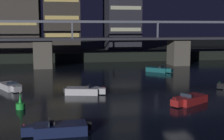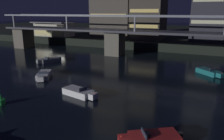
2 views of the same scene
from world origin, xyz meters
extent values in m
plane|color=black|center=(0.00, 0.00, 0.00)|extent=(400.00, 400.00, 0.00)
cube|color=black|center=(0.00, 83.67, 1.10)|extent=(240.00, 80.00, 2.20)
cube|color=#605B51|center=(-14.27, 35.67, 2.77)|extent=(3.60, 4.40, 5.55)
cube|color=#605B51|center=(14.27, 35.67, 2.77)|extent=(3.60, 4.40, 5.55)
cube|color=#33333D|center=(0.00, 35.67, 5.78)|extent=(91.61, 6.40, 0.45)
cube|color=slate|center=(0.00, 32.77, 9.20)|extent=(91.61, 0.36, 0.36)
cube|color=slate|center=(0.00, 38.57, 9.20)|extent=(91.61, 0.36, 0.36)
cube|color=slate|center=(-8.56, 32.77, 7.60)|extent=(0.30, 0.30, 3.20)
cube|color=slate|center=(8.56, 32.77, 7.60)|extent=(0.30, 0.30, 3.20)
cube|color=#F2D172|center=(-22.04, 48.68, 9.02)|extent=(11.62, 0.10, 0.90)
cube|color=#38332D|center=(-10.26, 52.13, 12.35)|extent=(8.52, 11.83, 20.30)
cube|color=#F2D172|center=(-10.26, 46.16, 6.26)|extent=(7.84, 0.10, 0.90)
cube|color=#F2D172|center=(-10.26, 46.16, 10.32)|extent=(7.84, 0.10, 0.90)
cube|color=#F2D172|center=(-10.26, 46.16, 14.38)|extent=(7.84, 0.10, 0.90)
cube|color=beige|center=(5.55, 48.80, 7.56)|extent=(7.76, 0.10, 0.90)
cube|color=beige|center=(5.55, 48.80, 12.92)|extent=(7.76, 0.10, 0.90)
cube|color=#196066|center=(6.51, 26.23, 0.40)|extent=(4.09, 3.98, 0.80)
cube|color=#196066|center=(8.28, 24.60, 0.45)|extent=(1.33, 1.34, 0.70)
cube|color=#283342|center=(7.14, 25.65, 0.98)|extent=(0.99, 1.06, 0.36)
cube|color=#262628|center=(6.95, 25.82, 0.92)|extent=(0.67, 0.68, 0.24)
cube|color=black|center=(4.93, 27.70, 0.50)|extent=(0.51, 0.51, 0.60)
sphere|color=red|center=(8.46, 24.43, 0.88)|extent=(0.12, 0.12, 0.12)
cube|color=#19234C|center=(-11.17, -4.23, 0.40)|extent=(3.95, 1.89, 0.80)
cube|color=#19234C|center=(-13.58, -4.28, 0.45)|extent=(0.92, 1.01, 0.70)
cube|color=#283342|center=(-12.02, -4.25, 0.98)|extent=(0.13, 1.35, 0.36)
cube|color=#262628|center=(-11.77, -4.24, 0.92)|extent=(0.41, 0.57, 0.24)
cube|color=black|center=(-9.02, -4.17, 0.50)|extent=(0.37, 0.37, 0.60)
sphere|color=red|center=(-13.83, -4.29, 0.88)|extent=(0.12, 0.12, 0.12)
cube|color=silver|center=(-17.60, 14.09, 0.40)|extent=(3.44, 4.30, 0.80)
cube|color=silver|center=(-16.45, 11.98, 0.45)|extent=(1.30, 1.26, 0.70)
cube|color=#283342|center=(-17.19, 13.34, 0.98)|extent=(1.24, 0.73, 0.36)
cube|color=#262628|center=(-17.31, 13.56, 0.92)|extent=(0.68, 0.62, 0.24)
cube|color=black|center=(-18.62, 15.99, 0.50)|extent=(0.49, 0.49, 0.60)
sphere|color=#33D84C|center=(-16.33, 11.76, 0.88)|extent=(0.12, 0.12, 0.12)
cube|color=black|center=(9.75, 9.60, 0.45)|extent=(1.33, 1.34, 0.70)
sphere|color=#33D84C|center=(9.56, 9.76, 0.88)|extent=(0.12, 0.12, 0.12)
cube|color=maroon|center=(2.54, 3.06, 0.40)|extent=(4.27, 3.58, 0.80)
cube|color=maroon|center=(0.49, 1.80, 0.45)|extent=(1.29, 1.32, 0.70)
cube|color=#283342|center=(1.81, 2.61, 0.98)|extent=(0.79, 1.20, 0.36)
cube|color=#262628|center=(2.03, 2.74, 0.92)|extent=(0.63, 0.69, 0.24)
cube|color=black|center=(4.37, 4.19, 0.50)|extent=(0.50, 0.50, 0.60)
sphere|color=red|center=(0.28, 1.66, 0.88)|extent=(0.12, 0.12, 0.12)
cube|color=silver|center=(-8.49, 9.57, 0.40)|extent=(4.21, 2.62, 0.80)
cube|color=silver|center=(-6.14, 9.04, 0.45)|extent=(1.10, 1.16, 0.70)
cube|color=#283342|center=(-7.66, 9.38, 0.98)|extent=(0.40, 1.34, 0.36)
cube|color=#262628|center=(-7.90, 9.44, 0.92)|extent=(0.51, 0.63, 0.24)
cube|color=black|center=(-10.59, 10.05, 0.50)|extent=(0.43, 0.43, 0.60)
sphere|color=red|center=(-5.90, 8.99, 0.88)|extent=(0.12, 0.12, 0.12)
cylinder|color=green|center=(-15.03, 3.77, 0.30)|extent=(0.90, 0.90, 0.60)
cone|color=green|center=(-15.03, 3.77, 1.10)|extent=(0.36, 0.36, 1.00)
sphere|color=#F2EAB2|center=(-15.03, 3.77, 1.68)|extent=(0.16, 0.16, 0.16)
camera|label=1|loc=(-11.16, -26.82, 7.97)|focal=49.04mm
camera|label=2|loc=(5.43, -12.19, 10.16)|focal=34.84mm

